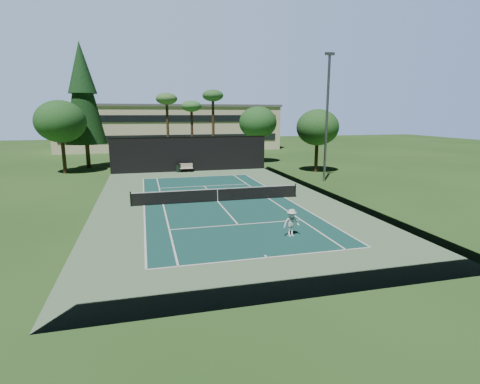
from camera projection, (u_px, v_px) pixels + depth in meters
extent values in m
plane|color=#29511E|center=(218.00, 201.00, 28.72)|extent=(160.00, 160.00, 0.00)
cube|color=#5F855D|center=(218.00, 201.00, 28.72)|extent=(18.00, 32.00, 0.01)
cube|color=#164943|center=(218.00, 201.00, 28.72)|extent=(10.97, 23.77, 0.01)
cube|color=white|center=(267.00, 258.00, 17.46)|extent=(10.97, 0.10, 0.01)
cube|color=white|center=(196.00, 177.00, 39.98)|extent=(10.97, 0.10, 0.01)
cube|color=white|center=(238.00, 225.00, 22.66)|extent=(8.23, 0.10, 0.01)
cube|color=white|center=(204.00, 186.00, 34.78)|extent=(8.23, 0.10, 0.01)
cube|color=white|center=(144.00, 206.00, 27.37)|extent=(0.10, 23.77, 0.01)
cube|color=white|center=(285.00, 197.00, 30.07)|extent=(0.10, 23.77, 0.01)
cube|color=white|center=(163.00, 204.00, 27.71)|extent=(0.10, 23.77, 0.01)
cube|color=white|center=(268.00, 198.00, 29.73)|extent=(0.10, 23.77, 0.01)
cube|color=white|center=(218.00, 201.00, 28.72)|extent=(0.10, 12.80, 0.01)
cube|color=white|center=(266.00, 256.00, 17.60)|extent=(0.10, 0.30, 0.01)
cube|color=white|center=(196.00, 177.00, 39.84)|extent=(0.10, 0.30, 0.01)
cylinder|color=black|center=(131.00, 199.00, 27.04)|extent=(0.10, 0.10, 1.10)
cylinder|color=black|center=(295.00, 190.00, 30.18)|extent=(0.10, 0.10, 1.10)
cube|color=black|center=(218.00, 195.00, 28.62)|extent=(12.80, 0.02, 0.92)
cube|color=white|center=(217.00, 189.00, 28.52)|extent=(12.80, 0.04, 0.07)
cube|color=white|center=(218.00, 195.00, 28.62)|extent=(0.05, 0.03, 0.92)
cube|color=black|center=(191.00, 154.00, 43.48)|extent=(18.00, 0.04, 4.00)
cube|color=black|center=(305.00, 247.00, 13.15)|extent=(18.00, 0.04, 4.00)
cube|color=black|center=(326.00, 171.00, 30.52)|extent=(0.04, 32.00, 4.00)
cube|color=black|center=(91.00, 181.00, 26.11)|extent=(0.04, 32.00, 4.00)
cube|color=black|center=(190.00, 137.00, 43.07)|extent=(18.00, 0.06, 0.06)
imported|color=silver|center=(291.00, 223.00, 20.45)|extent=(1.04, 0.67, 1.53)
sphere|color=#B2CE2E|center=(236.00, 267.00, 16.35)|extent=(0.07, 0.07, 0.07)
sphere|color=#DAF337|center=(201.00, 199.00, 29.41)|extent=(0.07, 0.07, 0.07)
sphere|color=#D5E634|center=(209.00, 192.00, 32.18)|extent=(0.07, 0.07, 0.07)
sphere|color=yellow|center=(148.00, 197.00, 29.99)|extent=(0.06, 0.06, 0.06)
cube|color=beige|center=(186.00, 168.00, 43.09)|extent=(1.50, 0.45, 0.05)
cube|color=#BFB69E|center=(186.00, 166.00, 43.22)|extent=(1.50, 0.06, 0.55)
cube|color=black|center=(181.00, 171.00, 42.99)|extent=(0.06, 0.40, 0.42)
cube|color=black|center=(192.00, 170.00, 43.29)|extent=(0.06, 0.40, 0.42)
cylinder|color=black|center=(178.00, 168.00, 43.09)|extent=(0.52, 0.52, 0.90)
cylinder|color=black|center=(178.00, 164.00, 42.99)|extent=(0.56, 0.56, 0.05)
cylinder|color=#4E3A21|center=(88.00, 153.00, 46.26)|extent=(0.50, 0.50, 3.60)
cone|color=black|center=(83.00, 93.00, 44.78)|extent=(4.80, 4.80, 12.00)
cone|color=#143819|center=(81.00, 67.00, 44.17)|extent=(3.30, 3.30, 6.00)
cylinder|color=#41311C|center=(168.00, 132.00, 50.10)|extent=(0.36, 0.36, 8.55)
ellipsoid|color=#3D6E31|center=(167.00, 99.00, 49.23)|extent=(2.80, 2.80, 1.54)
cylinder|color=#41281C|center=(192.00, 134.00, 52.95)|extent=(0.36, 0.36, 7.65)
ellipsoid|color=#347032|center=(191.00, 106.00, 52.16)|extent=(2.80, 2.80, 1.54)
cylinder|color=#41291C|center=(213.00, 130.00, 50.58)|extent=(0.36, 0.36, 9.00)
ellipsoid|color=#2C5E2A|center=(213.00, 95.00, 49.66)|extent=(2.80, 2.80, 1.54)
cylinder|color=#472E1E|center=(258.00, 150.00, 51.67)|extent=(0.40, 0.40, 3.52)
ellipsoid|color=#215622|center=(258.00, 123.00, 50.91)|extent=(5.12, 5.12, 4.35)
cylinder|color=#442A1D|center=(316.00, 158.00, 43.19)|extent=(0.40, 0.40, 3.30)
ellipsoid|color=#245621|center=(318.00, 127.00, 42.49)|extent=(4.80, 4.80, 4.08)
cylinder|color=#42311C|center=(64.00, 157.00, 41.96)|extent=(0.40, 0.40, 3.74)
ellipsoid|color=#215421|center=(61.00, 121.00, 41.16)|extent=(5.44, 5.44, 4.62)
cube|color=beige|center=(171.00, 128.00, 71.49)|extent=(40.00, 12.00, 8.00)
cube|color=#59595B|center=(170.00, 106.00, 70.66)|extent=(40.50, 12.50, 0.40)
cube|color=black|center=(174.00, 138.00, 66.09)|extent=(38.00, 0.15, 1.20)
cube|color=black|center=(173.00, 119.00, 65.39)|extent=(38.00, 0.15, 1.20)
cylinder|color=gray|center=(327.00, 120.00, 36.13)|extent=(0.24, 0.24, 12.00)
cube|color=gray|center=(330.00, 54.00, 34.88)|extent=(0.90, 0.25, 0.25)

